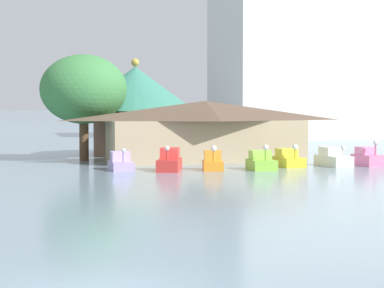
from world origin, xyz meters
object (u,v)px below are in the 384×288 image
Objects in this scene: pedal_boat_lime at (261,162)px; pedal_boat_white at (333,158)px; shoreline_tree_mid at (84,89)px; background_building_block at (323,59)px; pedal_boat_orange at (213,162)px; boathouse at (205,130)px; green_roof_pavilion at (135,103)px; pedal_boat_lavender at (121,163)px; pedal_boat_yellow at (288,159)px; pedal_boat_red at (170,162)px; pedal_boat_pink at (367,158)px.

pedal_boat_white is (5.90, 1.38, 0.03)m from pedal_boat_lime.
background_building_block is (35.63, 32.20, 5.20)m from shoreline_tree_mid.
boathouse is (1.47, 6.94, 1.91)m from pedal_boat_orange.
background_building_block is (30.69, 27.13, 6.21)m from green_roof_pavilion.
background_building_block reaches higher than pedal_boat_lavender.
pedal_boat_yellow is 0.87× the size of pedal_boat_white.
green_roof_pavilion reaches higher than pedal_boat_red.
boathouse is at bearing -129.19° from pedal_boat_pink.
pedal_boat_red is at bearing -122.99° from boathouse.
pedal_boat_yellow is at bearing -52.46° from boathouse.
pedal_boat_red is 12.01m from shoreline_tree_mid.
pedal_boat_red is 8.80m from pedal_boat_yellow.
boathouse is (-7.59, 6.17, 1.89)m from pedal_boat_white.
background_building_block reaches higher than pedal_boat_pink.
green_roof_pavilion is at bearing -138.52° from background_building_block.
pedal_boat_red is at bearing -86.05° from pedal_boat_yellow.
pedal_boat_red is at bearing 64.98° from pedal_boat_lavender.
pedal_boat_white is at bearing 112.29° from pedal_boat_red.
pedal_boat_pink reaches higher than pedal_boat_yellow.
pedal_boat_pink is at bearing -46.71° from green_roof_pavilion.
pedal_boat_white is 2.52m from pedal_boat_pink.
pedal_boat_yellow is 5.75m from pedal_boat_pink.
pedal_boat_white is 1.28× the size of pedal_boat_pink.
pedal_boat_lavender is 54.13m from background_building_block.
pedal_boat_lime is 17.32m from green_roof_pavilion.
pedal_boat_pink is (17.42, -1.23, 0.08)m from pedal_boat_lavender.
pedal_boat_red is 1.20× the size of pedal_boat_yellow.
pedal_boat_lavender is 3.31m from pedal_boat_red.
pedal_boat_lime is 7.97m from boathouse.
pedal_boat_orange is 1.03× the size of pedal_boat_pink.
pedal_boat_pink is at bearing 85.99° from pedal_boat_lavender.
pedal_boat_red reaches higher than pedal_boat_white.
pedal_boat_lavender is at bearing -100.28° from pedal_boat_pink.
pedal_boat_orange is 0.09× the size of background_building_block.
pedal_boat_white is (11.94, 0.53, -0.05)m from pedal_boat_red.
green_roof_pavilion is 41.43m from background_building_block.
background_building_block is at bearing 149.01° from pedal_boat_yellow.
pedal_boat_lime reaches higher than pedal_boat_white.
pedal_boat_lime is 0.16× the size of boathouse.
pedal_boat_lavender is 0.34× the size of shoreline_tree_mid.
pedal_boat_red is 15.55m from green_roof_pavilion.
background_building_block reaches higher than pedal_boat_lime.
pedal_boat_white is at bearing -114.72° from background_building_block.
pedal_boat_white is at bearing 107.44° from pedal_boat_lime.
pedal_boat_lavender is at bearing -144.16° from boathouse.
pedal_boat_orange is 15.98m from green_roof_pavilion.
pedal_boat_red is at bearing -91.59° from green_roof_pavilion.
shoreline_tree_mid is (-8.88, 3.27, 3.09)m from boathouse.
pedal_boat_pink reaches higher than pedal_boat_white.
green_roof_pavilion reaches higher than boathouse.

